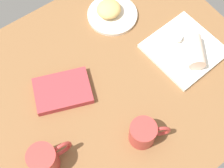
{
  "coord_description": "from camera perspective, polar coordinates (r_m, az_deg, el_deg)",
  "views": [
    {
      "loc": [
        30.61,
        44.08,
        110.34
      ],
      "look_at": [
        0.21,
        2.0,
        7.0
      ],
      "focal_mm": 52.7,
      "sensor_mm": 36.0,
      "label": 1
    }
  ],
  "objects": [
    {
      "name": "scone_pastry",
      "position": [
        1.33,
        -0.55,
        12.87
      ],
      "size": [
        10.63,
        10.2,
        4.84
      ],
      "primitive_type": "ellipsoid",
      "rotation": [
        0.0,
        0.0,
        0.09
      ],
      "color": "tan",
      "rests_on": "round_plate"
    },
    {
      "name": "sauce_cup",
      "position": [
        1.28,
        10.78,
        8.04
      ],
      "size": [
        5.12,
        5.12,
        2.12
      ],
      "color": "silver",
      "rests_on": "square_plate"
    },
    {
      "name": "dining_table",
      "position": [
        1.21,
        -0.47,
        -0.32
      ],
      "size": [
        110.0,
        90.0,
        4.0
      ],
      "primitive_type": "cube",
      "color": "brown",
      "rests_on": "ground"
    },
    {
      "name": "round_plate",
      "position": [
        1.35,
        0.07,
        11.91
      ],
      "size": [
        20.12,
        20.12,
        1.4
      ],
      "primitive_type": "cylinder",
      "color": "silver",
      "rests_on": "dining_table"
    },
    {
      "name": "square_plate",
      "position": [
        1.28,
        12.38,
        5.9
      ],
      "size": [
        26.73,
        26.73,
        1.6
      ],
      "primitive_type": "cube",
      "rotation": [
        0.0,
        0.0,
        0.07
      ],
      "color": "white",
      "rests_on": "dining_table"
    },
    {
      "name": "book_stack",
      "position": [
        1.18,
        -8.55,
        -1.18
      ],
      "size": [
        23.41,
        20.1,
        2.68
      ],
      "color": "#A53338",
      "rests_on": "dining_table"
    },
    {
      "name": "breakfast_wrap",
      "position": [
        1.24,
        14.18,
        5.49
      ],
      "size": [
        12.14,
        13.84,
        6.31
      ],
      "primitive_type": "cylinder",
      "rotation": [
        1.57,
        0.0,
        5.7
      ],
      "color": "beige",
      "rests_on": "square_plate"
    },
    {
      "name": "coffee_mug",
      "position": [
        1.06,
        -11.58,
        -12.68
      ],
      "size": [
        14.5,
        9.07,
        10.34
      ],
      "color": "#B23833",
      "rests_on": "dining_table"
    },
    {
      "name": "second_mug",
      "position": [
        1.08,
        5.54,
        -8.44
      ],
      "size": [
        12.69,
        9.49,
        9.06
      ],
      "color": "#B23833",
      "rests_on": "dining_table"
    }
  ]
}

